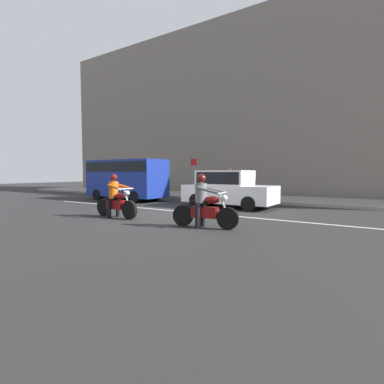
{
  "coord_description": "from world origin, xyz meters",
  "views": [
    {
      "loc": [
        7.14,
        -9.22,
        1.63
      ],
      "look_at": [
        1.13,
        -0.25,
        0.93
      ],
      "focal_mm": 28.17,
      "sensor_mm": 36.0,
      "label": 1
    }
  ],
  "objects_px": {
    "motorcycle_with_rider_gray": "(204,206)",
    "parked_van_cobalt_blue": "(126,177)",
    "street_sign_post": "(194,173)",
    "parked_sedan_white": "(228,189)",
    "motorcycle_with_rider_orange_stripe": "(116,200)",
    "pedestrian_bystander": "(230,180)"
  },
  "relations": [
    {
      "from": "motorcycle_with_rider_gray",
      "to": "parked_van_cobalt_blue",
      "type": "xyz_separation_m",
      "value": [
        -8.39,
        4.99,
        0.72
      ]
    },
    {
      "from": "street_sign_post",
      "to": "parked_van_cobalt_blue",
      "type": "bearing_deg",
      "value": -119.73
    },
    {
      "from": "motorcycle_with_rider_gray",
      "to": "parked_sedan_white",
      "type": "distance_m",
      "value": 5.34
    },
    {
      "from": "motorcycle_with_rider_orange_stripe",
      "to": "parked_sedan_white",
      "type": "xyz_separation_m",
      "value": [
        1.93,
        5.06,
        0.24
      ]
    },
    {
      "from": "parked_sedan_white",
      "to": "pedestrian_bystander",
      "type": "xyz_separation_m",
      "value": [
        -1.88,
        4.04,
        0.29
      ]
    },
    {
      "from": "motorcycle_with_rider_gray",
      "to": "parked_van_cobalt_blue",
      "type": "relative_size",
      "value": 0.42
    },
    {
      "from": "motorcycle_with_rider_orange_stripe",
      "to": "street_sign_post",
      "type": "height_order",
      "value": "street_sign_post"
    },
    {
      "from": "motorcycle_with_rider_gray",
      "to": "street_sign_post",
      "type": "xyz_separation_m",
      "value": [
        -6.19,
        8.83,
        0.96
      ]
    },
    {
      "from": "motorcycle_with_rider_orange_stripe",
      "to": "pedestrian_bystander",
      "type": "height_order",
      "value": "pedestrian_bystander"
    },
    {
      "from": "motorcycle_with_rider_gray",
      "to": "parked_van_cobalt_blue",
      "type": "bearing_deg",
      "value": 149.25
    },
    {
      "from": "parked_sedan_white",
      "to": "motorcycle_with_rider_orange_stripe",
      "type": "bearing_deg",
      "value": -110.85
    },
    {
      "from": "motorcycle_with_rider_gray",
      "to": "pedestrian_bystander",
      "type": "relative_size",
      "value": 1.18
    },
    {
      "from": "motorcycle_with_rider_orange_stripe",
      "to": "parked_van_cobalt_blue",
      "type": "relative_size",
      "value": 0.42
    },
    {
      "from": "motorcycle_with_rider_orange_stripe",
      "to": "motorcycle_with_rider_gray",
      "type": "relative_size",
      "value": 1.02
    },
    {
      "from": "motorcycle_with_rider_orange_stripe",
      "to": "motorcycle_with_rider_gray",
      "type": "height_order",
      "value": "motorcycle_with_rider_gray"
    },
    {
      "from": "parked_sedan_white",
      "to": "pedestrian_bystander",
      "type": "height_order",
      "value": "pedestrian_bystander"
    },
    {
      "from": "motorcycle_with_rider_orange_stripe",
      "to": "motorcycle_with_rider_gray",
      "type": "bearing_deg",
      "value": 0.59
    },
    {
      "from": "motorcycle_with_rider_orange_stripe",
      "to": "pedestrian_bystander",
      "type": "relative_size",
      "value": 1.2
    },
    {
      "from": "motorcycle_with_rider_orange_stripe",
      "to": "street_sign_post",
      "type": "distance_m",
      "value": 9.26
    },
    {
      "from": "parked_van_cobalt_blue",
      "to": "motorcycle_with_rider_orange_stripe",
      "type": "bearing_deg",
      "value": -47.17
    },
    {
      "from": "parked_van_cobalt_blue",
      "to": "pedestrian_bystander",
      "type": "relative_size",
      "value": 2.82
    },
    {
      "from": "parked_van_cobalt_blue",
      "to": "street_sign_post",
      "type": "xyz_separation_m",
      "value": [
        2.2,
        3.84,
        0.24
      ]
    }
  ]
}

